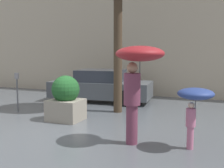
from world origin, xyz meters
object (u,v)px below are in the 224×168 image
(person_adult, at_px, (137,68))
(person_child, at_px, (195,99))
(planter_box, at_px, (66,99))
(parked_car_near, at_px, (101,87))
(parking_meter, at_px, (17,84))

(person_adult, distance_m, person_child, 1.31)
(person_child, bearing_deg, planter_box, -174.70)
(person_adult, xyz_separation_m, parked_car_near, (-2.89, 4.57, -1.05))
(person_adult, relative_size, parking_meter, 1.64)
(person_child, bearing_deg, parking_meter, -173.22)
(planter_box, xyz_separation_m, person_child, (3.68, -1.18, 0.43))
(person_adult, relative_size, parked_car_near, 0.51)
(parked_car_near, height_order, parking_meter, parking_meter)
(person_child, distance_m, parking_meter, 6.13)
(planter_box, height_order, parking_meter, planter_box)
(planter_box, relative_size, person_child, 1.03)
(person_adult, height_order, parked_car_near, person_adult)
(planter_box, distance_m, parking_meter, 2.28)
(parked_car_near, bearing_deg, person_adult, -153.44)
(person_adult, distance_m, parking_meter, 5.10)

